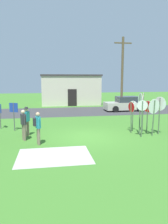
{
  "coord_description": "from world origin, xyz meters",
  "views": [
    {
      "loc": [
        -2.22,
        -11.87,
        3.35
      ],
      "look_at": [
        -0.03,
        1.14,
        1.3
      ],
      "focal_mm": 34.28,
      "sensor_mm": 36.0,
      "label": 1
    }
  ],
  "objects": [
    {
      "name": "stop_sign_rear_right",
      "position": [
        3.65,
        0.64,
        1.7
      ],
      "size": [
        0.37,
        0.66,
        2.5
      ],
      "color": "#51664C",
      "rests_on": "ground"
    },
    {
      "name": "person_on_left",
      "position": [
        -3.58,
        -0.06,
        0.95
      ],
      "size": [
        0.34,
        0.53,
        1.69
      ],
      "color": "#7A6B56",
      "rests_on": "ground"
    },
    {
      "name": "stop_sign_tallest",
      "position": [
        3.12,
        0.96,
        1.31
      ],
      "size": [
        0.34,
        0.52,
        1.97
      ],
      "color": "#51664C",
      "rests_on": "ground"
    },
    {
      "name": "stop_sign_nearest",
      "position": [
        2.84,
        0.54,
        1.32
      ],
      "size": [
        0.2,
        0.66,
        1.96
      ],
      "color": "#51664C",
      "rests_on": "ground"
    },
    {
      "name": "parked_car_on_street",
      "position": [
        5.86,
        9.64,
        0.69
      ],
      "size": [
        4.33,
        2.07,
        1.51
      ],
      "color": "#B7B2A3",
      "rests_on": "ground"
    },
    {
      "name": "ground_plane",
      "position": [
        0.0,
        0.0,
        0.0
      ],
      "size": [
        80.0,
        80.0,
        0.0
      ],
      "primitive_type": "plane",
      "color": "#3D7528"
    },
    {
      "name": "street_asphalt",
      "position": [
        0.0,
        10.02,
        0.0
      ],
      "size": [
        60.0,
        6.4,
        0.01
      ],
      "primitive_type": "cube",
      "color": "#38383A",
      "rests_on": "ground"
    },
    {
      "name": "person_near_signs",
      "position": [
        -3.5,
        0.83,
        0.98
      ],
      "size": [
        0.35,
        0.53,
        1.74
      ],
      "color": "#7A6B56",
      "rests_on": "ground"
    },
    {
      "name": "stop_sign_low_front",
      "position": [
        3.15,
        -0.02,
        1.77
      ],
      "size": [
        0.14,
        0.89,
        2.54
      ],
      "color": "#51664C",
      "rests_on": "ground"
    },
    {
      "name": "info_panel_rightmost",
      "position": [
        -5.46,
        3.07,
        1.17
      ],
      "size": [
        0.31,
        0.54,
        1.7
      ],
      "color": "#4C4C51",
      "rests_on": "ground"
    },
    {
      "name": "building_background",
      "position": [
        0.72,
        17.11,
        1.95
      ],
      "size": [
        7.63,
        5.65,
        3.89
      ],
      "color": "beige",
      "rests_on": "ground"
    },
    {
      "name": "stop_sign_center_cluster",
      "position": [
        3.74,
        0.18,
        1.38
      ],
      "size": [
        0.31,
        0.66,
        2.04
      ],
      "color": "#51664C",
      "rests_on": "ground"
    },
    {
      "name": "person_with_sunhat",
      "position": [
        -2.78,
        -0.99,
        0.98
      ],
      "size": [
        0.41,
        0.56,
        1.69
      ],
      "color": "#7A6B56",
      "rests_on": "ground"
    },
    {
      "name": "info_panel_middle",
      "position": [
        -4.44,
        2.32,
        1.26
      ],
      "size": [
        0.56,
        0.27,
        1.82
      ],
      "color": "#4C4C51",
      "rests_on": "ground"
    },
    {
      "name": "stop_sign_rear_left",
      "position": [
        3.84,
        -0.4,
        1.51
      ],
      "size": [
        0.84,
        0.32,
        2.2
      ],
      "color": "#51664C",
      "rests_on": "ground"
    },
    {
      "name": "stop_sign_leaning_left",
      "position": [
        4.38,
        -0.09,
        1.58
      ],
      "size": [
        0.36,
        0.76,
        2.3
      ],
      "color": "#51664C",
      "rests_on": "ground"
    },
    {
      "name": "utility_pole",
      "position": [
        5.31,
        9.36,
        3.93
      ],
      "size": [
        1.8,
        0.24,
        7.5
      ],
      "color": "brown",
      "rests_on": "ground"
    },
    {
      "name": "stop_sign_leaning_right",
      "position": [
        3.05,
        -0.53,
        1.43
      ],
      "size": [
        0.6,
        0.13,
        2.15
      ],
      "color": "#51664C",
      "rests_on": "ground"
    },
    {
      "name": "concrete_path",
      "position": [
        -2.02,
        -2.81,
        0.0
      ],
      "size": [
        3.2,
        2.4,
        0.01
      ],
      "primitive_type": "cube",
      "color": "#ADAAA3",
      "rests_on": "ground"
    }
  ]
}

